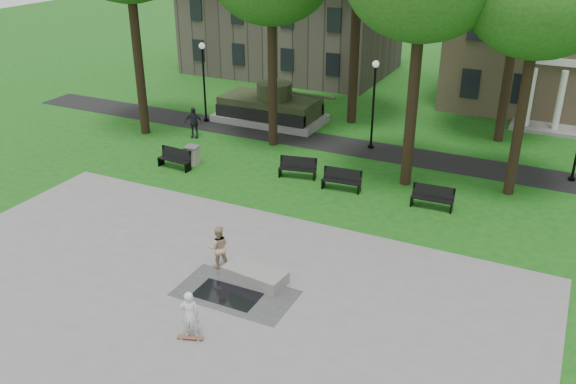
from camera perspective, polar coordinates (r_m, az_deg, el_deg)
name	(u,v)px	position (r m, az deg, el deg)	size (l,w,h in m)	color
ground	(252,249)	(23.17, -3.39, -5.37)	(120.00, 120.00, 0.00)	#154B11
plaza	(174,322)	(19.69, -10.61, -11.86)	(22.00, 16.00, 0.02)	gray
footpath	(360,148)	(33.13, 6.76, 4.10)	(44.00, 2.60, 0.01)	black
building_left	(292,24)	(49.29, 0.41, 15.45)	(15.00, 10.00, 7.20)	#4C443D
lamp_left	(204,76)	(36.85, -7.90, 10.71)	(0.36, 0.36, 4.73)	black
lamp_mid	(374,98)	(32.38, 8.03, 8.74)	(0.36, 0.36, 4.73)	black
tank_monument	(271,108)	(37.02, -1.63, 7.89)	(7.45, 3.40, 2.40)	gray
puddle	(227,295)	(20.65, -5.71, -9.55)	(2.20, 1.20, 0.00)	black
concrete_block	(255,275)	(21.18, -3.12, -7.75)	(2.20, 1.00, 0.45)	gray
skateboard	(190,338)	(18.90, -9.12, -13.33)	(0.78, 0.20, 0.07)	brown
skateboarder	(190,315)	(18.54, -9.18, -11.27)	(0.58, 0.38, 1.59)	silver
friend_watching	(218,247)	(21.76, -6.52, -5.14)	(0.78, 0.61, 1.61)	tan
pedestrian_walker	(194,123)	(34.64, -8.83, 6.44)	(1.03, 0.43, 1.76)	black
park_bench_0	(175,158)	(30.67, -10.53, 3.15)	(1.83, 0.65, 1.00)	black
park_bench_1	(298,167)	(29.06, 0.96, 2.34)	(1.85, 0.88, 1.00)	black
park_bench_2	(342,179)	(27.85, 5.08, 1.21)	(1.83, 0.68, 1.00)	black
park_bench_3	(433,197)	(26.75, 13.39, -0.43)	(1.82, 0.60, 1.00)	black
trash_bin	(192,155)	(30.98, -8.94, 3.42)	(0.72, 0.72, 0.96)	#A09584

